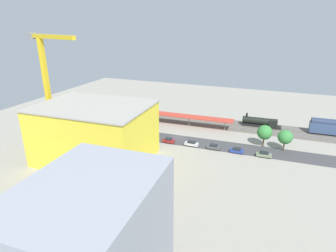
{
  "coord_description": "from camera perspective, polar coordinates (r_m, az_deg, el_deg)",
  "views": [
    {
      "loc": [
        -30.9,
        91.08,
        40.18
      ],
      "look_at": [
        3.9,
        1.16,
        4.39
      ],
      "focal_mm": 30.02,
      "sensor_mm": 36.0,
      "label": 1
    }
  ],
  "objects": [
    {
      "name": "ground_plane",
      "position": [
        104.24,
        2.23,
        -2.33
      ],
      "size": [
        183.49,
        183.49,
        0.0
      ],
      "primitive_type": "plane",
      "color": "#9E998C",
      "rests_on": "ground"
    },
    {
      "name": "rail_bed",
      "position": [
        122.0,
        5.28,
        1.04
      ],
      "size": [
        115.01,
        16.97,
        0.01
      ],
      "primitive_type": "cube",
      "rotation": [
        0.0,
        0.0,
        0.03
      ],
      "color": "#665E54",
      "rests_on": "ground"
    },
    {
      "name": "street_asphalt",
      "position": [
        102.12,
        1.78,
        -2.82
      ],
      "size": [
        114.88,
        12.12,
        0.01
      ],
      "primitive_type": "cube",
      "rotation": [
        0.0,
        0.0,
        0.03
      ],
      "color": "#424244",
      "rests_on": "ground"
    },
    {
      "name": "track_rails",
      "position": [
        121.94,
        5.29,
        1.12
      ],
      "size": [
        114.64,
        10.54,
        0.12
      ],
      "color": "#9E9EA8",
      "rests_on": "ground"
    },
    {
      "name": "platform_canopy_near",
      "position": [
        119.04,
        -2.49,
        2.67
      ],
      "size": [
        64.97,
        6.44,
        4.25
      ],
      "color": "#C63D2D",
      "rests_on": "ground"
    },
    {
      "name": "locomotive",
      "position": [
        120.22,
        18.44,
        0.68
      ],
      "size": [
        15.22,
        3.27,
        5.2
      ],
      "color": "black",
      "rests_on": "ground"
    },
    {
      "name": "passenger_coach",
      "position": [
        121.76,
        30.53,
        -0.18
      ],
      "size": [
        16.1,
        3.29,
        6.27
      ],
      "color": "black",
      "rests_on": "ground"
    },
    {
      "name": "parked_car_0",
      "position": [
        94.22,
        18.9,
        -5.54
      ],
      "size": [
        4.72,
        1.88,
        1.73
      ],
      "color": "black",
      "rests_on": "ground"
    },
    {
      "name": "parked_car_1",
      "position": [
        94.62,
        13.8,
        -4.89
      ],
      "size": [
        4.29,
        1.95,
        1.69
      ],
      "color": "black",
      "rests_on": "ground"
    },
    {
      "name": "parked_car_2",
      "position": [
        95.63,
        9.27,
        -4.25
      ],
      "size": [
        4.48,
        1.85,
        1.76
      ],
      "color": "black",
      "rests_on": "ground"
    },
    {
      "name": "parked_car_3",
      "position": [
        97.21,
        4.82,
        -3.63
      ],
      "size": [
        4.73,
        1.83,
        1.73
      ],
      "color": "black",
      "rests_on": "ground"
    },
    {
      "name": "parked_car_4",
      "position": [
        99.42,
        0.12,
        -2.99
      ],
      "size": [
        4.22,
        1.86,
        1.73
      ],
      "color": "black",
      "rests_on": "ground"
    },
    {
      "name": "construction_building",
      "position": [
        88.23,
        -14.55,
        -1.4
      ],
      "size": [
        33.01,
        24.8,
        16.91
      ],
      "primitive_type": "cube",
      "rotation": [
        0.0,
        0.0,
        0.03
      ],
      "color": "yellow",
      "rests_on": "ground"
    },
    {
      "name": "construction_roof_slab",
      "position": [
        85.5,
        -15.05,
        4.0
      ],
      "size": [
        33.63,
        25.42,
        0.4
      ],
      "primitive_type": "cube",
      "rotation": [
        0.0,
        0.0,
        0.03
      ],
      "color": "#ADA89E",
      "rests_on": "construction_building"
    },
    {
      "name": "tower_crane",
      "position": [
        99.97,
        -23.06,
        8.0
      ],
      "size": [
        23.42,
        8.59,
        37.12
      ],
      "color": "gray",
      "rests_on": "ground"
    },
    {
      "name": "box_truck_0",
      "position": [
        108.5,
        -11.6,
        -0.83
      ],
      "size": [
        9.85,
        2.49,
        3.54
      ],
      "color": "black",
      "rests_on": "ground"
    },
    {
      "name": "box_truck_1",
      "position": [
        108.68,
        -12.63,
        -0.97
      ],
      "size": [
        10.43,
        2.97,
        3.14
      ],
      "color": "black",
      "rests_on": "ground"
    },
    {
      "name": "box_truck_2",
      "position": [
        101.04,
        -6.94,
        -2.19
      ],
      "size": [
        10.2,
        3.01,
        3.46
      ],
      "color": "black",
      "rests_on": "ground"
    },
    {
      "name": "street_tree_0",
      "position": [
        110.36,
        -5.73,
        1.81
      ],
      "size": [
        5.19,
        5.19,
        7.86
      ],
      "color": "brown",
      "rests_on": "ground"
    },
    {
      "name": "street_tree_1",
      "position": [
        110.11,
        -4.83,
        1.82
      ],
      "size": [
        5.39,
        5.39,
        8.02
      ],
      "color": "brown",
      "rests_on": "ground"
    },
    {
      "name": "street_tree_2",
      "position": [
        99.48,
        22.7,
        -2.07
      ],
      "size": [
        4.75,
        4.75,
        7.29
      ],
      "color": "brown",
      "rests_on": "ground"
    },
    {
      "name": "street_tree_3",
      "position": [
        100.42,
        19.03,
        -1.23
      ],
      "size": [
        5.02,
        5.02,
        7.66
      ],
      "color": "brown",
      "rests_on": "ground"
    },
    {
      "name": "traffic_light",
      "position": [
        106.53,
        -11.38,
        0.18
      ],
      "size": [
        0.5,
        0.36,
        6.23
      ],
      "color": "#333333",
      "rests_on": "ground"
    }
  ]
}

